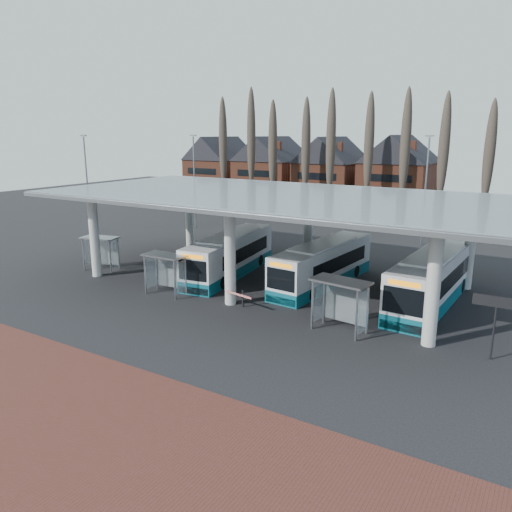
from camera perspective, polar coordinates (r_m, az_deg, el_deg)
The scene contains 16 objects.
ground at distance 29.40m, azimuth -5.68°, elevation -6.81°, with size 140.00×140.00×0.00m, color black.
brick_strip at distance 21.98m, azimuth -25.55°, elevation -15.66°, with size 70.00×10.00×0.03m, color #532721.
station_canopy at distance 34.54m, azimuth 2.12°, elevation 6.10°, with size 32.00×16.00×6.34m.
poplar_row at distance 57.38m, azimuth 14.73°, elevation 11.86°, with size 45.10×1.10×14.50m.
townhouse_row at distance 73.56m, azimuth 5.19°, elevation 10.39°, with size 36.80×10.30×12.25m.
lamp_post_a at distance 56.16m, azimuth -7.06°, elevation 8.65°, with size 0.80×0.16×10.17m.
lamp_post_b at distance 49.31m, azimuth 18.80°, elevation 7.31°, with size 0.80×0.16×10.17m.
lamp_post_d at distance 55.99m, azimuth -18.74°, elevation 8.01°, with size 0.80×0.16×10.17m.
bus_1 at distance 37.36m, azimuth -2.96°, elevation 0.07°, with size 3.95×11.30×3.08m.
bus_2 at distance 35.07m, azimuth 7.71°, elevation -1.01°, with size 3.14×11.00×3.02m.
bus_3 at distance 32.81m, azimuth 19.50°, elevation -2.56°, with size 2.94×11.69×3.22m.
shelter_0 at distance 40.36m, azimuth -17.25°, elevation 1.14°, with size 3.05×2.03×2.60m.
shelter_1 at distance 33.17m, azimuth -10.19°, elevation -1.01°, with size 2.94×1.52×2.69m.
shelter_2 at distance 26.87m, azimuth 9.75°, elevation -4.27°, with size 3.25×1.92×2.86m.
info_sign_0 at distance 25.47m, azimuth 25.80°, elevation -5.24°, with size 2.10×0.13×3.12m.
barrier at distance 30.15m, azimuth -1.92°, elevation -4.53°, with size 2.13×0.79×1.08m.
Camera 1 is at (16.70, -21.87, 10.36)m, focal length 35.00 mm.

